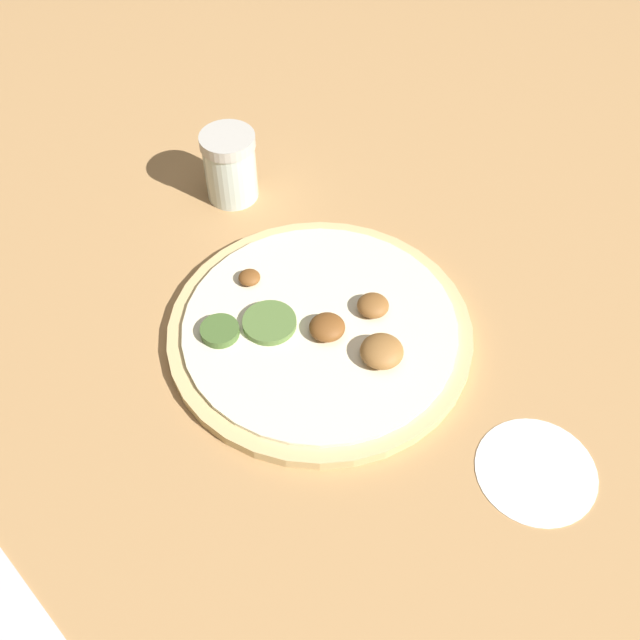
# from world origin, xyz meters

# --- Properties ---
(ground_plane) EXTENTS (3.00, 3.00, 0.00)m
(ground_plane) POSITION_xyz_m (0.00, 0.00, 0.00)
(ground_plane) COLOR tan
(pizza) EXTENTS (0.27, 0.27, 0.03)m
(pizza) POSITION_xyz_m (-0.00, -0.00, 0.01)
(pizza) COLOR #D6B77A
(pizza) RESTS_ON ground_plane
(spice_jar) EXTENTS (0.06, 0.06, 0.08)m
(spice_jar) POSITION_xyz_m (0.17, 0.13, 0.04)
(spice_jar) COLOR silver
(spice_jar) RESTS_ON ground_plane
(flour_patch) EXTENTS (0.10, 0.10, 0.00)m
(flour_patch) POSITION_xyz_m (-0.10, -0.19, 0.00)
(flour_patch) COLOR white
(flour_patch) RESTS_ON ground_plane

